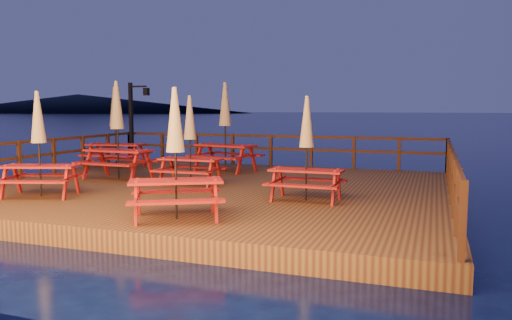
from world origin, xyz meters
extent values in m
plane|color=black|center=(0.00, 0.00, 0.00)|extent=(500.00, 500.00, 0.00)
cube|color=#472616|center=(0.00, 0.00, 0.20)|extent=(12.00, 10.00, 0.40)
cylinder|color=#351D10|center=(-5.60, 4.60, -0.30)|extent=(0.24, 0.24, 1.40)
cylinder|color=#351D10|center=(0.00, -4.60, -0.30)|extent=(0.24, 0.24, 1.40)
cylinder|color=#351D10|center=(0.00, 4.60, -0.30)|extent=(0.24, 0.24, 1.40)
cylinder|color=#351D10|center=(5.60, -4.60, -0.30)|extent=(0.24, 0.24, 1.40)
cylinder|color=#351D10|center=(5.60, 4.60, -0.30)|extent=(0.24, 0.24, 1.40)
cube|color=#351D10|center=(0.00, 4.85, 1.45)|extent=(11.70, 0.06, 0.09)
cube|color=#351D10|center=(0.00, 4.85, 1.01)|extent=(11.70, 0.06, 0.09)
cube|color=#351D10|center=(-4.68, 4.85, 0.95)|extent=(0.10, 0.10, 1.10)
cube|color=#351D10|center=(0.00, 4.85, 0.95)|extent=(0.10, 0.10, 1.10)
cube|color=#351D10|center=(4.68, 4.85, 0.95)|extent=(0.10, 0.10, 1.10)
cube|color=#351D10|center=(-5.85, 0.00, 1.45)|extent=(0.06, 9.70, 0.09)
cube|color=#351D10|center=(-5.85, 0.00, 1.01)|extent=(0.06, 9.70, 0.09)
cube|color=#351D10|center=(-5.85, 0.00, 0.95)|extent=(0.10, 0.10, 1.10)
cube|color=#351D10|center=(-5.85, 3.88, 0.95)|extent=(0.10, 0.10, 1.10)
cube|color=#351D10|center=(5.85, 0.00, 1.45)|extent=(0.06, 9.70, 0.09)
cube|color=#351D10|center=(5.85, 0.00, 1.01)|extent=(0.06, 9.70, 0.09)
cube|color=#351D10|center=(5.85, -3.88, 0.95)|extent=(0.10, 0.10, 1.10)
cube|color=#351D10|center=(5.85, 0.00, 0.95)|extent=(0.10, 0.10, 1.10)
cube|color=#351D10|center=(5.85, 3.88, 0.95)|extent=(0.10, 0.10, 1.10)
cube|color=black|center=(-5.55, 4.55, 1.90)|extent=(0.12, 0.12, 3.00)
cube|color=black|center=(-5.20, 4.55, 3.25)|extent=(0.70, 0.06, 0.06)
cube|color=black|center=(-4.85, 4.55, 3.05)|extent=(0.18, 0.18, 0.28)
sphere|color=#F5AD62|center=(-4.85, 4.55, 3.05)|extent=(0.14, 0.14, 0.14)
ellipsoid|color=black|center=(-160.00, 190.00, 4.50)|extent=(180.00, 84.00, 9.00)
cube|color=maroon|center=(2.81, -1.24, 1.07)|extent=(1.61, 0.63, 0.04)
cube|color=maroon|center=(2.81, -0.70, 0.80)|extent=(1.61, 0.25, 0.04)
cube|color=maroon|center=(2.81, -1.77, 0.80)|extent=(1.61, 0.25, 0.04)
cube|color=maroon|center=(2.14, -0.94, 0.74)|extent=(0.05, 0.09, 0.67)
cube|color=maroon|center=(2.14, -1.53, 0.74)|extent=(0.05, 0.09, 0.67)
cube|color=maroon|center=(3.48, -0.94, 0.74)|extent=(0.05, 0.09, 0.67)
cube|color=maroon|center=(3.48, -1.53, 0.74)|extent=(0.05, 0.09, 0.67)
cylinder|color=black|center=(2.81, -1.24, 1.52)|extent=(0.04, 0.04, 2.24)
cone|color=tan|center=(2.81, -1.24, 2.15)|extent=(0.32, 0.32, 1.12)
sphere|color=black|center=(2.81, -1.24, 2.66)|extent=(0.06, 0.06, 0.06)
cube|color=maroon|center=(-0.91, 2.91, 1.23)|extent=(2.12, 1.21, 0.06)
cube|color=maroon|center=(-0.76, 3.56, 0.90)|extent=(2.02, 0.75, 0.06)
cube|color=maroon|center=(-1.06, 2.26, 0.90)|extent=(2.02, 0.75, 0.06)
cube|color=maroon|center=(-1.64, 3.45, 0.82)|extent=(0.09, 0.12, 0.83)
cube|color=maroon|center=(-1.81, 2.74, 0.82)|extent=(0.09, 0.12, 0.83)
cube|color=maroon|center=(-0.02, 3.08, 0.82)|extent=(0.09, 0.12, 0.83)
cube|color=maroon|center=(-0.18, 2.36, 0.82)|extent=(0.09, 0.12, 0.83)
cylinder|color=black|center=(-0.91, 2.91, 1.79)|extent=(0.05, 0.05, 2.78)
cone|color=tan|center=(-0.91, 2.91, 2.57)|extent=(0.40, 0.40, 1.39)
sphere|color=black|center=(-0.91, 2.91, 3.21)|extent=(0.08, 0.08, 0.08)
cube|color=maroon|center=(1.01, -3.85, 1.10)|extent=(1.80, 1.40, 0.05)
cube|color=maroon|center=(0.73, -3.36, 0.82)|extent=(1.61, 1.05, 0.05)
cube|color=maroon|center=(1.28, -4.34, 0.82)|extent=(1.61, 1.05, 0.05)
cube|color=maroon|center=(0.24, -3.92, 0.75)|extent=(0.09, 0.11, 0.70)
cube|color=maroon|center=(0.54, -4.46, 0.75)|extent=(0.09, 0.11, 0.70)
cube|color=maroon|center=(1.47, -3.24, 0.75)|extent=(0.09, 0.11, 0.70)
cube|color=maroon|center=(1.77, -3.78, 0.75)|extent=(0.09, 0.11, 0.70)
cylinder|color=black|center=(1.01, -3.85, 1.57)|extent=(0.04, 0.04, 2.35)
cone|color=tan|center=(1.01, -3.85, 2.23)|extent=(0.34, 0.34, 1.17)
sphere|color=black|center=(1.01, -3.85, 2.78)|extent=(0.07, 0.07, 0.07)
cube|color=maroon|center=(-0.63, -0.10, 1.09)|extent=(1.67, 0.67, 0.05)
cube|color=maroon|center=(-0.64, 0.45, 0.81)|extent=(1.66, 0.29, 0.05)
cube|color=maroon|center=(-0.62, -0.66, 0.81)|extent=(1.66, 0.29, 0.05)
cube|color=maroon|center=(-1.32, 0.19, 0.75)|extent=(0.06, 0.09, 0.69)
cube|color=maroon|center=(-1.31, -0.42, 0.75)|extent=(0.06, 0.09, 0.69)
cube|color=maroon|center=(0.06, 0.21, 0.75)|extent=(0.06, 0.09, 0.69)
cube|color=maroon|center=(0.07, -0.40, 0.75)|extent=(0.06, 0.09, 0.69)
cylinder|color=black|center=(-0.63, -0.10, 1.55)|extent=(0.04, 0.04, 2.30)
cone|color=tan|center=(-0.63, -0.10, 2.20)|extent=(0.33, 0.33, 1.15)
sphere|color=black|center=(-0.63, -0.10, 2.73)|extent=(0.06, 0.06, 0.06)
cube|color=maroon|center=(-3.09, -2.83, 1.11)|extent=(1.82, 1.17, 0.05)
cube|color=maroon|center=(-3.27, -2.30, 0.82)|extent=(1.69, 0.80, 0.05)
cube|color=maroon|center=(-2.91, -3.37, 0.82)|extent=(1.69, 0.80, 0.05)
cube|color=maroon|center=(-3.86, -2.77, 0.75)|extent=(0.08, 0.11, 0.71)
cube|color=maroon|center=(-3.66, -3.36, 0.75)|extent=(0.08, 0.11, 0.71)
cube|color=maroon|center=(-2.52, -2.31, 0.75)|extent=(0.08, 0.11, 0.71)
cube|color=maroon|center=(-2.32, -2.90, 0.75)|extent=(0.08, 0.11, 0.71)
cylinder|color=black|center=(-3.09, -2.83, 1.58)|extent=(0.04, 0.04, 2.36)
cone|color=tan|center=(-3.09, -2.83, 2.24)|extent=(0.34, 0.34, 1.18)
sphere|color=black|center=(-3.09, -2.83, 2.78)|extent=(0.07, 0.07, 0.07)
cube|color=maroon|center=(-4.74, 2.40, 1.20)|extent=(2.01, 1.02, 0.05)
cube|color=maroon|center=(-4.83, 3.03, 0.88)|extent=(1.95, 0.58, 0.05)
cube|color=maroon|center=(-4.64, 1.76, 0.88)|extent=(1.95, 0.58, 0.05)
cube|color=maroon|center=(-5.58, 2.63, 0.80)|extent=(0.08, 0.12, 0.80)
cube|color=maroon|center=(-5.48, 1.93, 0.80)|extent=(0.08, 0.12, 0.80)
cube|color=maroon|center=(-4.00, 2.86, 0.80)|extent=(0.08, 0.12, 0.80)
cube|color=maroon|center=(-3.89, 2.16, 0.80)|extent=(0.08, 0.12, 0.80)
cylinder|color=black|center=(-4.74, 2.40, 1.74)|extent=(0.05, 0.05, 2.67)
cone|color=tan|center=(-4.74, 2.40, 2.48)|extent=(0.38, 0.38, 1.34)
sphere|color=black|center=(-4.74, 2.40, 3.10)|extent=(0.07, 0.07, 0.07)
cube|color=maroon|center=(-3.15, 0.26, 1.22)|extent=(2.00, 0.86, 0.05)
cube|color=maroon|center=(-3.11, 0.92, 0.89)|extent=(1.97, 0.40, 0.05)
cube|color=maroon|center=(-3.18, -0.39, 0.89)|extent=(1.97, 0.40, 0.05)
cube|color=maroon|center=(-3.95, 0.66, 0.81)|extent=(0.07, 0.11, 0.82)
cube|color=maroon|center=(-3.98, -0.05, 0.81)|extent=(0.07, 0.11, 0.82)
cube|color=maroon|center=(-2.31, 0.58, 0.81)|extent=(0.07, 0.11, 0.82)
cube|color=maroon|center=(-2.35, -0.14, 0.81)|extent=(0.07, 0.11, 0.82)
cylinder|color=black|center=(-3.15, 0.26, 1.76)|extent=(0.05, 0.05, 2.72)
cone|color=tan|center=(-3.15, 0.26, 2.52)|extent=(0.39, 0.39, 1.36)
sphere|color=black|center=(-3.15, 0.26, 3.15)|extent=(0.08, 0.08, 0.08)
camera|label=1|loc=(5.46, -11.89, 2.45)|focal=35.00mm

